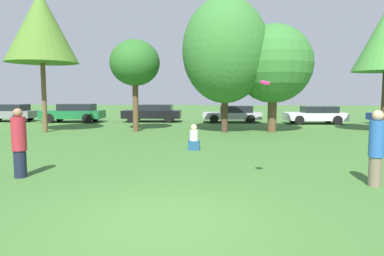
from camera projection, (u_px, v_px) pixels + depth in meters
The scene contains 14 objects.
ground_plane at pixel (164, 221), 5.89m from camera, with size 120.00×120.00×0.00m, color #3D6B2D.
person_thrower at pixel (19, 143), 8.86m from camera, with size 0.36×0.36×1.78m.
person_catcher at pixel (376, 148), 8.02m from camera, with size 0.34×0.34×1.77m.
frisbee at pixel (265, 83), 7.77m from camera, with size 0.24×0.22×0.12m.
bystander_sitting at pixel (194, 139), 13.29m from camera, with size 0.43×0.36×0.98m.
tree_0 at pixel (41, 27), 18.85m from camera, with size 3.84×3.84×7.67m.
tree_1 at pixel (135, 63), 19.51m from camera, with size 2.80×2.80×5.16m.
tree_2 at pixel (225, 51), 18.96m from camera, with size 4.68×4.68×7.35m.
tree_3 at pixel (273, 64), 19.22m from camera, with size 4.33×4.33×5.96m.
parked_car_grey at pixel (8, 112), 26.84m from camera, with size 4.21×2.15×1.33m.
parked_car_green at pixel (74, 113), 26.20m from camera, with size 4.59×2.20×1.38m.
parked_car_black at pixel (153, 113), 26.56m from camera, with size 4.45×2.20×1.33m.
parked_car_silver at pixel (233, 114), 26.07m from camera, with size 4.35×1.97×1.25m.
parked_car_white at pixel (316, 114), 24.76m from camera, with size 4.23×2.15×1.26m.
Camera 1 is at (0.93, -5.65, 2.14)m, focal length 32.57 mm.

